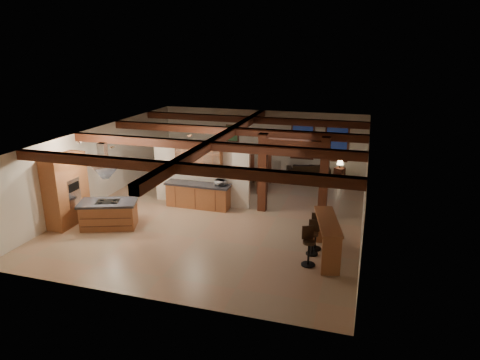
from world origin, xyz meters
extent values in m
plane|color=tan|center=(0.00, 0.00, 0.00)|extent=(12.00, 12.00, 0.00)
plane|color=silver|center=(0.00, 6.00, 1.45)|extent=(10.00, 0.00, 10.00)
plane|color=silver|center=(0.00, -6.00, 1.45)|extent=(10.00, 0.00, 10.00)
plane|color=silver|center=(-5.00, 0.00, 1.45)|extent=(0.00, 12.00, 12.00)
plane|color=silver|center=(5.00, 0.00, 1.45)|extent=(0.00, 12.00, 12.00)
plane|color=#3E2813|center=(0.00, 0.00, 2.90)|extent=(12.00, 12.00, 0.00)
cube|color=#401B10|center=(0.00, -4.00, 2.76)|extent=(10.00, 0.25, 0.28)
cube|color=#401B10|center=(0.00, -1.30, 2.76)|extent=(10.00, 0.25, 0.28)
cube|color=#401B10|center=(0.00, 1.30, 2.76)|extent=(10.00, 0.25, 0.28)
cube|color=#401B10|center=(0.00, 4.00, 2.76)|extent=(10.00, 0.25, 0.28)
cube|color=#401B10|center=(0.00, 0.00, 2.76)|extent=(0.28, 12.00, 0.28)
cube|color=#401B10|center=(1.40, 0.50, 1.45)|extent=(0.30, 0.30, 2.90)
cube|color=#401B10|center=(3.60, 0.50, 1.45)|extent=(0.30, 0.30, 2.90)
cube|color=#401B10|center=(2.50, 0.50, 2.60)|extent=(2.50, 0.28, 0.28)
cube|color=silver|center=(-1.00, 0.50, 1.10)|extent=(3.80, 0.18, 2.20)
cube|color=#975230|center=(-4.67, -2.60, 1.20)|extent=(0.64, 1.60, 2.40)
cube|color=silver|center=(-4.37, -2.60, 1.15)|extent=(0.06, 0.62, 0.95)
cube|color=black|center=(-4.33, -2.60, 1.35)|extent=(0.01, 0.50, 0.28)
cube|color=#975230|center=(-1.00, 0.11, 0.43)|extent=(2.40, 0.60, 0.86)
cube|color=black|center=(-1.00, 0.11, 0.90)|extent=(2.50, 0.66, 0.08)
cube|color=#975230|center=(-1.00, 0.32, 1.85)|extent=(1.80, 0.34, 0.95)
cube|color=silver|center=(-1.00, 0.14, 1.85)|extent=(1.74, 0.02, 0.90)
pyramid|color=silver|center=(-3.16, -2.50, 1.73)|extent=(1.10, 1.10, 0.45)
cube|color=silver|center=(-3.16, -2.50, 2.54)|extent=(0.26, 0.22, 0.73)
cube|color=#401B10|center=(2.00, 5.94, 1.50)|extent=(1.10, 0.05, 1.70)
cube|color=black|center=(2.00, 5.91, 1.50)|extent=(0.95, 0.02, 1.55)
cube|color=#401B10|center=(3.60, 5.94, 1.50)|extent=(1.10, 0.05, 1.70)
cube|color=black|center=(3.60, 5.91, 1.50)|extent=(0.95, 0.02, 1.55)
cube|color=#401B10|center=(-1.50, 5.94, 1.70)|extent=(0.65, 0.04, 0.85)
cube|color=#296141|center=(-1.50, 5.92, 1.70)|extent=(0.55, 0.01, 0.75)
cylinder|color=silver|center=(-2.60, -2.80, 2.87)|extent=(0.16, 0.16, 0.03)
cylinder|color=silver|center=(-1.00, -0.50, 2.87)|extent=(0.16, 0.16, 0.03)
cylinder|color=silver|center=(-4.00, -2.50, 2.87)|extent=(0.16, 0.16, 0.03)
cube|color=#975230|center=(-3.16, -2.50, 0.42)|extent=(1.95, 1.42, 0.84)
cube|color=black|center=(-3.16, -2.50, 0.88)|extent=(2.10, 1.57, 0.08)
cube|color=black|center=(-3.16, -2.50, 0.92)|extent=(0.85, 0.71, 0.02)
imported|color=#401E10|center=(0.09, 3.06, 0.33)|extent=(2.01, 1.30, 0.66)
imported|color=black|center=(2.41, 5.42, 0.29)|extent=(2.13, 1.29, 0.58)
imported|color=silver|center=(-0.10, 0.11, 1.05)|extent=(0.41, 0.30, 0.22)
cube|color=#975230|center=(4.06, -2.60, 1.13)|extent=(1.04, 2.29, 0.07)
cube|color=#975230|center=(4.28, -3.57, 0.56)|extent=(0.51, 0.22, 1.11)
cube|color=#975230|center=(3.83, -1.62, 0.56)|extent=(0.51, 0.22, 1.11)
cube|color=#401B10|center=(3.85, 5.36, 0.26)|extent=(0.54, 0.54, 0.51)
cylinder|color=black|center=(3.85, 5.36, 0.60)|extent=(0.06, 0.06, 0.17)
cone|color=#F5D393|center=(3.85, 5.36, 0.77)|extent=(0.30, 0.30, 0.19)
cylinder|color=black|center=(3.65, -2.52, 0.64)|extent=(0.32, 0.32, 0.06)
cube|color=black|center=(3.66, -2.37, 0.85)|extent=(0.31, 0.05, 0.36)
cylinder|color=black|center=(3.65, -2.52, 0.32)|extent=(0.05, 0.05, 0.63)
cylinder|color=black|center=(3.65, -2.52, 0.02)|extent=(0.36, 0.36, 0.03)
cylinder|color=black|center=(3.64, -3.21, 0.70)|extent=(0.35, 0.35, 0.07)
cube|color=black|center=(3.57, -3.06, 0.93)|extent=(0.32, 0.17, 0.39)
cylinder|color=black|center=(3.64, -3.21, 0.35)|extent=(0.06, 0.06, 0.68)
cylinder|color=black|center=(3.64, -3.21, 0.02)|extent=(0.39, 0.39, 0.03)
cylinder|color=black|center=(3.69, -2.16, 0.69)|extent=(0.34, 0.34, 0.07)
cube|color=black|center=(3.70, -2.00, 0.91)|extent=(0.33, 0.05, 0.38)
cylinder|color=black|center=(3.69, -2.16, 0.34)|extent=(0.06, 0.06, 0.67)
cylinder|color=black|center=(3.69, -2.16, 0.02)|extent=(0.38, 0.38, 0.03)
cube|color=#401B10|center=(-0.58, 2.21, 0.49)|extent=(0.51, 0.51, 0.07)
cube|color=#401B10|center=(-0.61, 2.44, 0.89)|extent=(0.46, 0.11, 0.82)
cylinder|color=#401B10|center=(-0.74, 2.00, 0.23)|extent=(0.05, 0.05, 0.46)
cylinder|color=#401B10|center=(-0.38, 2.05, 0.23)|extent=(0.05, 0.05, 0.46)
cylinder|color=#401B10|center=(-0.79, 2.37, 0.23)|extent=(0.05, 0.05, 0.46)
cylinder|color=#401B10|center=(-0.42, 2.42, 0.23)|extent=(0.05, 0.05, 0.46)
cube|color=#401B10|center=(-0.76, 3.73, 0.49)|extent=(0.51, 0.51, 0.07)
cube|color=#401B10|center=(-0.73, 3.50, 0.89)|extent=(0.46, 0.11, 0.82)
cylinder|color=#401B10|center=(-0.60, 3.93, 0.23)|extent=(0.05, 0.05, 0.46)
cylinder|color=#401B10|center=(-0.96, 3.89, 0.23)|extent=(0.05, 0.05, 0.46)
cylinder|color=#401B10|center=(-0.55, 3.56, 0.23)|extent=(0.05, 0.05, 0.46)
cylinder|color=#401B10|center=(-0.92, 3.52, 0.23)|extent=(0.05, 0.05, 0.46)
cube|color=#401B10|center=(0.18, 2.30, 0.49)|extent=(0.51, 0.51, 0.07)
cube|color=#401B10|center=(0.15, 2.53, 0.89)|extent=(0.46, 0.11, 0.82)
cylinder|color=#401B10|center=(0.01, 2.09, 0.23)|extent=(0.05, 0.05, 0.46)
cylinder|color=#401B10|center=(0.38, 2.14, 0.23)|extent=(0.05, 0.05, 0.46)
cylinder|color=#401B10|center=(-0.03, 2.46, 0.23)|extent=(0.05, 0.05, 0.46)
cylinder|color=#401B10|center=(0.34, 2.51, 0.23)|extent=(0.05, 0.05, 0.46)
cube|color=#401B10|center=(0.00, 3.81, 0.49)|extent=(0.51, 0.51, 0.07)
cube|color=#401B10|center=(0.02, 3.59, 0.89)|extent=(0.46, 0.11, 0.82)
cylinder|color=#401B10|center=(0.16, 4.02, 0.23)|extent=(0.05, 0.05, 0.46)
cylinder|color=#401B10|center=(-0.21, 3.98, 0.23)|extent=(0.05, 0.05, 0.46)
cylinder|color=#401B10|center=(0.20, 3.65, 0.23)|extent=(0.05, 0.05, 0.46)
cylinder|color=#401B10|center=(-0.16, 3.61, 0.23)|extent=(0.05, 0.05, 0.46)
cube|color=#401B10|center=(0.93, 2.39, 0.49)|extent=(0.51, 0.51, 0.07)
cube|color=#401B10|center=(0.91, 2.62, 0.89)|extent=(0.46, 0.11, 0.82)
cylinder|color=#401B10|center=(0.77, 2.18, 0.23)|extent=(0.05, 0.05, 0.46)
cylinder|color=#401B10|center=(1.14, 2.23, 0.23)|extent=(0.05, 0.05, 0.46)
cylinder|color=#401B10|center=(0.73, 2.55, 0.23)|extent=(0.05, 0.05, 0.46)
cylinder|color=#401B10|center=(1.10, 2.59, 0.23)|extent=(0.05, 0.05, 0.46)
cube|color=#401B10|center=(0.76, 3.90, 0.49)|extent=(0.51, 0.51, 0.07)
cube|color=#401B10|center=(0.78, 3.68, 0.89)|extent=(0.46, 0.11, 0.82)
cylinder|color=#401B10|center=(0.92, 4.11, 0.23)|extent=(0.05, 0.05, 0.46)
cylinder|color=#401B10|center=(0.55, 4.07, 0.23)|extent=(0.05, 0.05, 0.46)
cylinder|color=#401B10|center=(0.96, 3.74, 0.23)|extent=(0.05, 0.05, 0.46)
cylinder|color=#401B10|center=(0.59, 3.70, 0.23)|extent=(0.05, 0.05, 0.46)
camera|label=1|loc=(4.89, -13.99, 5.87)|focal=32.00mm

